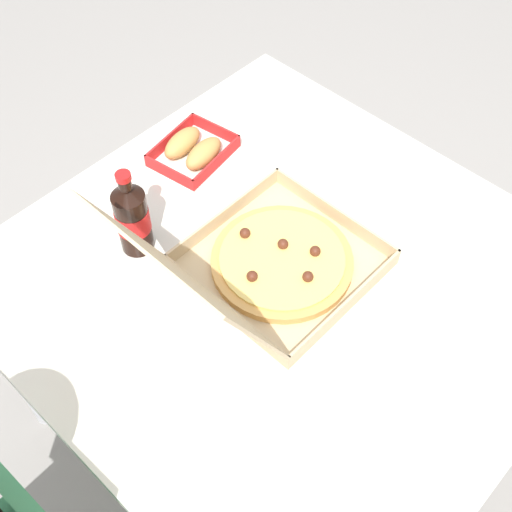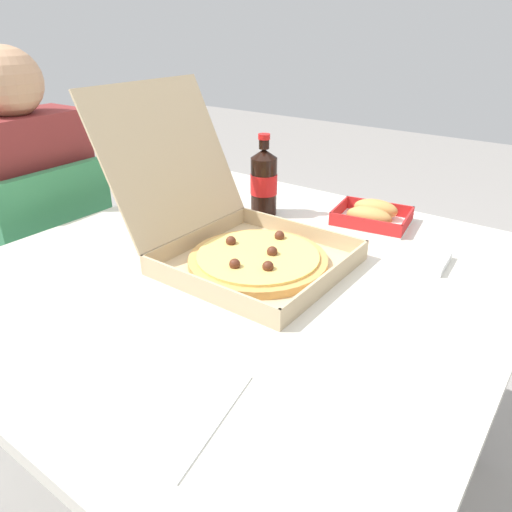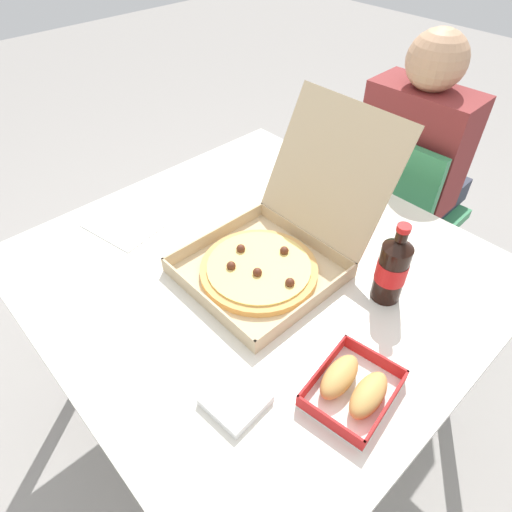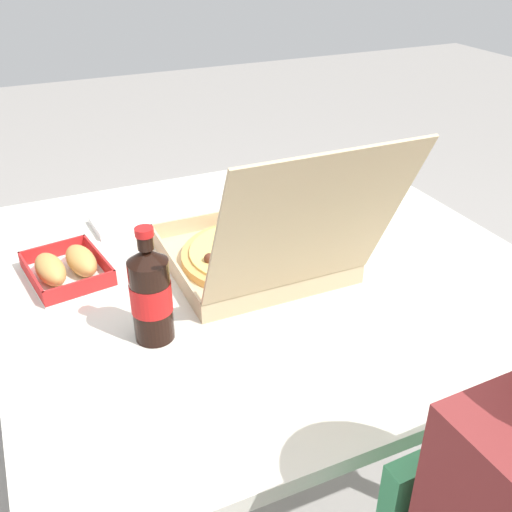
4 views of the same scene
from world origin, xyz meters
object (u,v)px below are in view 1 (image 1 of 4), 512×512
at_px(cola_bottle, 132,217).
at_px(paper_menu, 490,335).
at_px(bread_side_box, 193,150).
at_px(pizza_box_open, 267,264).
at_px(napkin_pile, 288,145).

bearing_deg(cola_bottle, paper_menu, -154.00).
xyz_separation_m(bread_side_box, cola_bottle, (-0.11, 0.28, 0.07)).
height_order(bread_side_box, paper_menu, bread_side_box).
bearing_deg(bread_side_box, pizza_box_open, 159.12).
bearing_deg(paper_menu, cola_bottle, 14.15).
bearing_deg(pizza_box_open, paper_menu, -153.76).
height_order(bread_side_box, napkin_pile, bread_side_box).
relative_size(paper_menu, napkin_pile, 1.91).
bearing_deg(napkin_pile, pizza_box_open, 125.32).
bearing_deg(pizza_box_open, napkin_pile, -54.68).
bearing_deg(pizza_box_open, bread_side_box, -20.88).
height_order(paper_menu, napkin_pile, napkin_pile).
bearing_deg(paper_menu, napkin_pile, -22.70).
relative_size(cola_bottle, napkin_pile, 2.04).
xyz_separation_m(pizza_box_open, cola_bottle, (0.27, 0.13, 0.04)).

